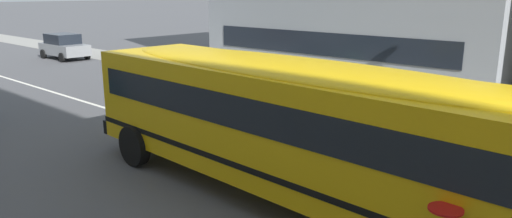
% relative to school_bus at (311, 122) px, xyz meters
% --- Properties ---
extents(ground_plane, '(400.00, 400.00, 0.00)m').
position_rel_school_bus_xyz_m(ground_plane, '(-1.01, 1.58, -1.79)').
color(ground_plane, '#4C4C4F').
extents(sidewalk_far, '(120.00, 3.00, 0.01)m').
position_rel_school_bus_xyz_m(sidewalk_far, '(-1.01, 9.72, -1.78)').
color(sidewalk_far, gray).
rests_on(sidewalk_far, ground_plane).
extents(lane_centreline, '(110.00, 0.16, 0.01)m').
position_rel_school_bus_xyz_m(lane_centreline, '(-1.01, 1.58, -1.78)').
color(lane_centreline, silver).
rests_on(lane_centreline, ground_plane).
extents(school_bus, '(13.53, 3.48, 3.01)m').
position_rel_school_bus_xyz_m(school_bus, '(0.00, 0.00, 0.00)').
color(school_bus, yellow).
rests_on(school_bus, ground_plane).
extents(parked_car_green_far_corner, '(3.99, 2.05, 1.64)m').
position_rel_school_bus_xyz_m(parked_car_green_far_corner, '(-10.10, 6.98, -0.94)').
color(parked_car_green_far_corner, '#236038').
rests_on(parked_car_green_far_corner, ground_plane).
extents(parked_car_grey_by_hydrant, '(3.91, 1.89, 1.64)m').
position_rel_school_bus_xyz_m(parked_car_grey_by_hydrant, '(-24.89, 6.98, -0.94)').
color(parked_car_grey_by_hydrant, gray).
rests_on(parked_car_grey_by_hydrant, ground_plane).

